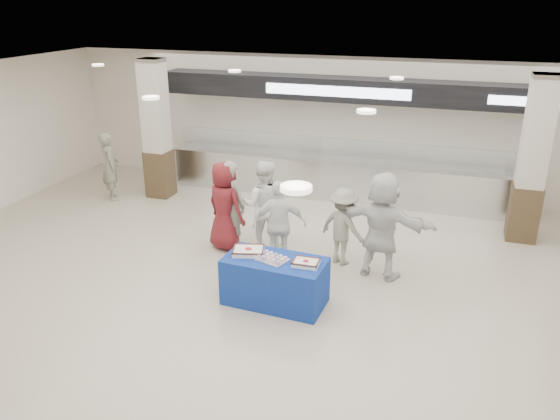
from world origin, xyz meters
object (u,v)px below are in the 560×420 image
(cupcake_tray, at_px, (272,258))
(soldier_bg, at_px, (110,166))
(chef_short, at_px, (279,224))
(chef_tall, at_px, (264,205))
(sheet_cake_left, at_px, (248,251))
(civilian_white, at_px, (382,225))
(civilian_maroon, at_px, (225,206))
(sheet_cake_right, at_px, (306,262))
(soldier_b, at_px, (343,227))
(soldier_a, at_px, (231,205))
(display_table, at_px, (275,281))

(cupcake_tray, bearing_deg, soldier_bg, 147.38)
(cupcake_tray, distance_m, chef_short, 1.28)
(cupcake_tray, height_order, soldier_bg, soldier_bg)
(chef_tall, bearing_deg, chef_short, 116.28)
(sheet_cake_left, distance_m, cupcake_tray, 0.44)
(cupcake_tray, relative_size, civilian_white, 0.29)
(sheet_cake_left, height_order, civilian_maroon, civilian_maroon)
(civilian_maroon, bearing_deg, civilian_white, -160.00)
(cupcake_tray, bearing_deg, chef_tall, 113.40)
(sheet_cake_right, height_order, civilian_maroon, civilian_maroon)
(sheet_cake_left, height_order, soldier_b, soldier_b)
(soldier_a, distance_m, chef_tall, 0.62)
(sheet_cake_left, bearing_deg, soldier_bg, 145.88)
(display_table, relative_size, soldier_bg, 0.97)
(display_table, xyz_separation_m, sheet_cake_right, (0.50, -0.03, 0.42))
(display_table, distance_m, soldier_b, 1.84)
(sheet_cake_left, bearing_deg, soldier_a, 121.16)
(cupcake_tray, height_order, civilian_maroon, civilian_maroon)
(chef_tall, bearing_deg, display_table, 101.83)
(sheet_cake_right, height_order, chef_tall, chef_tall)
(display_table, relative_size, soldier_a, 0.91)
(sheet_cake_right, bearing_deg, cupcake_tray, -179.34)
(sheet_cake_right, height_order, cupcake_tray, sheet_cake_right)
(display_table, bearing_deg, civilian_maroon, 136.99)
(cupcake_tray, xyz_separation_m, chef_tall, (-0.81, 1.88, 0.07))
(civilian_white, bearing_deg, civilian_maroon, 8.74)
(sheet_cake_left, relative_size, chef_tall, 0.32)
(cupcake_tray, bearing_deg, sheet_cake_right, 0.66)
(cupcake_tray, relative_size, soldier_bg, 0.34)
(chef_tall, bearing_deg, soldier_bg, -30.56)
(soldier_b, height_order, soldier_bg, soldier_bg)
(sheet_cake_left, height_order, chef_short, chef_short)
(soldier_a, xyz_separation_m, chef_tall, (0.60, 0.16, 0.00))
(soldier_a, relative_size, chef_short, 1.08)
(soldier_bg, bearing_deg, sheet_cake_right, -162.60)
(chef_short, distance_m, soldier_b, 1.12)
(sheet_cake_right, xyz_separation_m, soldier_b, (0.20, 1.69, -0.09))
(soldier_b, relative_size, civilian_white, 0.76)
(chef_short, relative_size, soldier_b, 1.13)
(chef_short, bearing_deg, chef_tall, -71.68)
(soldier_a, height_order, chef_tall, chef_tall)
(soldier_a, distance_m, soldier_b, 2.14)
(display_table, distance_m, civilian_white, 2.06)
(display_table, height_order, civilian_white, civilian_white)
(display_table, height_order, civilian_maroon, civilian_maroon)
(chef_short, bearing_deg, soldier_a, -44.09)
(cupcake_tray, height_order, civilian_white, civilian_white)
(sheet_cake_right, bearing_deg, chef_tall, 125.57)
(sheet_cake_left, distance_m, chef_short, 1.15)
(soldier_a, bearing_deg, sheet_cake_left, 139.99)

